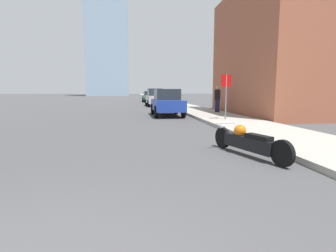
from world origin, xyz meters
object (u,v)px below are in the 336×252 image
object	(u,v)px
parked_car_blue	(167,102)
parked_car_silver	(155,97)
parked_car_green	(149,97)
stop_sign	(226,89)
pedestrian	(217,99)
motorcycle	(247,141)

from	to	relation	value
parked_car_blue	parked_car_silver	distance (m)	11.44
parked_car_green	stop_sign	size ratio (longest dim) A/B	1.86
stop_sign	pedestrian	xyz separation A→B (m)	(1.09, 4.63, -0.61)
parked_car_blue	pedestrian	size ratio (longest dim) A/B	2.38
motorcycle	parked_car_silver	size ratio (longest dim) A/B	0.55
parked_car_blue	parked_car_silver	xyz separation A→B (m)	(0.16, 11.44, 0.06)
motorcycle	pedestrian	xyz separation A→B (m)	(3.00, 11.44, 0.71)
parked_car_silver	stop_sign	distance (m)	15.51
parked_car_blue	stop_sign	world-z (taller)	stop_sign
parked_car_silver	stop_sign	size ratio (longest dim) A/B	2.05
motorcycle	parked_car_green	size ratio (longest dim) A/B	0.60
pedestrian	stop_sign	bearing A→B (deg)	-103.19
parked_car_green	stop_sign	world-z (taller)	stop_sign
parked_car_green	pedestrian	bearing A→B (deg)	-84.22
parked_car_green	parked_car_blue	bearing A→B (deg)	-93.54
motorcycle	parked_car_blue	size ratio (longest dim) A/B	0.60
parked_car_green	pedestrian	distance (m)	21.92
parked_car_silver	pedestrian	world-z (taller)	pedestrian
pedestrian	parked_car_silver	bearing A→B (deg)	107.62
parked_car_silver	parked_car_green	bearing A→B (deg)	87.61
parked_car_blue	stop_sign	distance (m)	4.67
stop_sign	pedestrian	distance (m)	4.80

